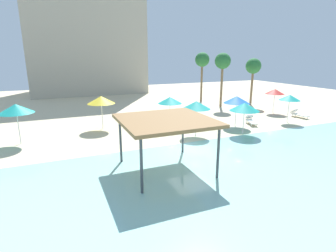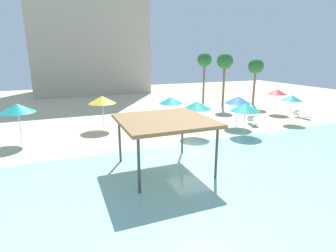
# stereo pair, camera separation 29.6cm
# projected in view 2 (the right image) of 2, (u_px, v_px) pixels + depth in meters

# --- Properties ---
(ground_plane) EXTENTS (80.00, 80.00, 0.00)m
(ground_plane) POSITION_uv_depth(u_px,v_px,m) (190.00, 151.00, 17.63)
(ground_plane) COLOR beige
(lagoon_water) EXTENTS (44.00, 13.50, 0.04)m
(lagoon_water) POSITION_uv_depth(u_px,v_px,m) (239.00, 185.00, 12.92)
(lagoon_water) COLOR #99D1C6
(lagoon_water) RESTS_ON ground
(shade_pavilion) EXTENTS (4.75, 4.75, 2.91)m
(shade_pavilion) POSITION_uv_depth(u_px,v_px,m) (164.00, 122.00, 14.03)
(shade_pavilion) COLOR #42474C
(shade_pavilion) RESTS_ON ground
(beach_umbrella_yellow_0) EXTENTS (2.31, 2.31, 2.83)m
(beach_umbrella_yellow_0) POSITION_uv_depth(u_px,v_px,m) (102.00, 100.00, 22.48)
(beach_umbrella_yellow_0) COLOR silver
(beach_umbrella_yellow_0) RESTS_ON ground
(beach_umbrella_blue_1) EXTENTS (2.31, 2.31, 2.69)m
(beach_umbrella_blue_1) POSITION_uv_depth(u_px,v_px,m) (238.00, 100.00, 23.29)
(beach_umbrella_blue_1) COLOR silver
(beach_umbrella_blue_1) RESTS_ON ground
(beach_umbrella_teal_2) EXTENTS (2.37, 2.37, 2.89)m
(beach_umbrella_teal_2) POSITION_uv_depth(u_px,v_px,m) (17.00, 108.00, 18.60)
(beach_umbrella_teal_2) COLOR silver
(beach_umbrella_teal_2) RESTS_ON ground
(beach_umbrella_red_3) EXTENTS (2.02, 2.02, 2.63)m
(beach_umbrella_red_3) POSITION_uv_depth(u_px,v_px,m) (277.00, 92.00, 28.66)
(beach_umbrella_red_3) COLOR silver
(beach_umbrella_red_3) RESTS_ON ground
(beach_umbrella_teal_4) EXTENTS (2.33, 2.33, 2.55)m
(beach_umbrella_teal_4) POSITION_uv_depth(u_px,v_px,m) (245.00, 107.00, 20.74)
(beach_umbrella_teal_4) COLOR silver
(beach_umbrella_teal_4) RESTS_ON ground
(beach_umbrella_teal_5) EXTENTS (2.19, 2.19, 2.53)m
(beach_umbrella_teal_5) POSITION_uv_depth(u_px,v_px,m) (171.00, 100.00, 23.99)
(beach_umbrella_teal_5) COLOR silver
(beach_umbrella_teal_5) RESTS_ON ground
(beach_umbrella_teal_6) EXTENTS (2.22, 2.22, 2.71)m
(beach_umbrella_teal_6) POSITION_uv_depth(u_px,v_px,m) (197.00, 105.00, 20.61)
(beach_umbrella_teal_6) COLOR silver
(beach_umbrella_teal_6) RESTS_ON ground
(beach_umbrella_teal_7) EXTENTS (1.91, 1.91, 2.61)m
(beach_umbrella_teal_7) POSITION_uv_depth(u_px,v_px,m) (292.00, 98.00, 24.52)
(beach_umbrella_teal_7) COLOR silver
(beach_umbrella_teal_7) RESTS_ON ground
(lounge_chair_2) EXTENTS (1.27, 1.98, 0.74)m
(lounge_chair_2) POSITION_uv_depth(u_px,v_px,m) (252.00, 121.00, 24.30)
(lounge_chair_2) COLOR white
(lounge_chair_2) RESTS_ON ground
(lounge_chair_4) EXTENTS (0.65, 1.91, 0.74)m
(lounge_chair_4) POSITION_uv_depth(u_px,v_px,m) (301.00, 114.00, 26.96)
(lounge_chair_4) COLOR white
(lounge_chair_4) RESTS_ON ground
(palm_tree_0) EXTENTS (1.90, 1.90, 6.57)m
(palm_tree_0) POSITION_uv_depth(u_px,v_px,m) (205.00, 61.00, 35.19)
(palm_tree_0) COLOR brown
(palm_tree_0) RESTS_ON ground
(palm_tree_1) EXTENTS (1.90, 1.90, 6.47)m
(palm_tree_1) POSITION_uv_depth(u_px,v_px,m) (225.00, 62.00, 31.41)
(palm_tree_1) COLOR brown
(palm_tree_1) RESTS_ON ground
(palm_tree_3) EXTENTS (1.90, 1.90, 5.83)m
(palm_tree_3) POSITION_uv_depth(u_px,v_px,m) (256.00, 67.00, 32.83)
(palm_tree_3) COLOR brown
(palm_tree_3) RESTS_ON ground
(hotel_block_0) EXTENTS (17.89, 11.40, 19.65)m
(hotel_block_0) POSITION_uv_depth(u_px,v_px,m) (88.00, 33.00, 44.06)
(hotel_block_0) COLOR #B2A893
(hotel_block_0) RESTS_ON ground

